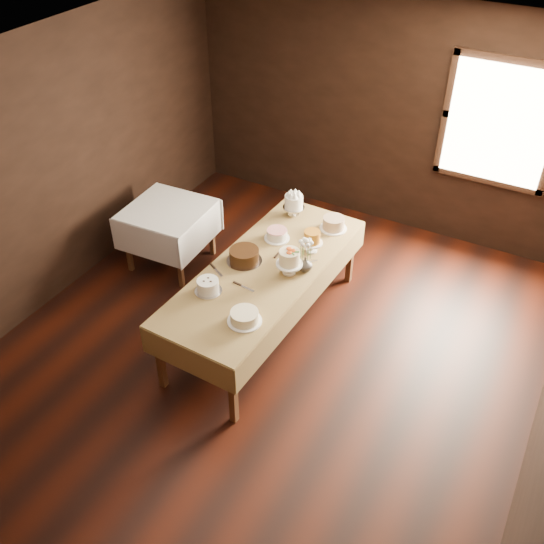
{
  "coord_description": "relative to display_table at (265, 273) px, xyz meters",
  "views": [
    {
      "loc": [
        2.16,
        -3.72,
        4.41
      ],
      "look_at": [
        0.0,
        0.2,
        0.95
      ],
      "focal_mm": 40.68,
      "sensor_mm": 36.0,
      "label": 1
    }
  ],
  "objects": [
    {
      "name": "cake_speckled",
      "position": [
        0.3,
        0.95,
        0.12
      ],
      "size": [
        0.29,
        0.29,
        0.14
      ],
      "color": "white",
      "rests_on": "display_table"
    },
    {
      "name": "wall_left",
      "position": [
        -2.3,
        -0.41,
        0.68
      ],
      "size": [
        0.02,
        6.0,
        2.8
      ],
      "primitive_type": "cube",
      "color": "black",
      "rests_on": "ground"
    },
    {
      "name": "flower_vase",
      "position": [
        0.36,
        0.16,
        0.13
      ],
      "size": [
        0.2,
        0.2,
        0.15
      ],
      "primitive_type": "imported",
      "rotation": [
        0.0,
        0.0,
        3.87
      ],
      "color": "#2D2823",
      "rests_on": "display_table"
    },
    {
      "name": "cake_server_a",
      "position": [
        0.01,
        -0.35,
        0.06
      ],
      "size": [
        0.24,
        0.05,
        0.01
      ],
      "primitive_type": "cube",
      "rotation": [
        0.0,
        0.0,
        -0.11
      ],
      "color": "silver",
      "rests_on": "display_table"
    },
    {
      "name": "side_table",
      "position": [
        -1.53,
        0.48,
        -0.07
      ],
      "size": [
        0.93,
        0.93,
        0.74
      ],
      "rotation": [
        0.0,
        0.0,
        0.06
      ],
      "color": "#492814",
      "rests_on": "ground"
    },
    {
      "name": "floor",
      "position": [
        0.2,
        -0.41,
        -0.72
      ],
      "size": [
        5.0,
        6.0,
        0.01
      ],
      "primitive_type": "cube",
      "color": "black",
      "rests_on": "ground"
    },
    {
      "name": "cake_swirl",
      "position": [
        -0.28,
        -0.56,
        0.12
      ],
      "size": [
        0.26,
        0.26,
        0.13
      ],
      "color": "silver",
      "rests_on": "display_table"
    },
    {
      "name": "cake_cream",
      "position": [
        0.22,
        -0.75,
        0.11
      ],
      "size": [
        0.31,
        0.31,
        0.11
      ],
      "color": "white",
      "rests_on": "display_table"
    },
    {
      "name": "cake_server_d",
      "position": [
        0.34,
        0.31,
        0.06
      ],
      "size": [
        0.17,
        0.2,
        0.01
      ],
      "primitive_type": "cube",
      "rotation": [
        0.0,
        0.0,
        0.88
      ],
      "color": "silver",
      "rests_on": "display_table"
    },
    {
      "name": "display_table",
      "position": [
        0.0,
        0.0,
        0.0
      ],
      "size": [
        1.08,
        2.56,
        0.78
      ],
      "rotation": [
        0.0,
        0.0,
        -0.04
      ],
      "color": "#492814",
      "rests_on": "ground"
    },
    {
      "name": "cake_flowers",
      "position": [
        0.24,
        0.05,
        0.17
      ],
      "size": [
        0.26,
        0.26,
        0.26
      ],
      "color": "white",
      "rests_on": "display_table"
    },
    {
      "name": "cake_caramel",
      "position": [
        0.27,
        0.48,
        0.17
      ],
      "size": [
        0.22,
        0.22,
        0.25
      ],
      "color": "white",
      "rests_on": "display_table"
    },
    {
      "name": "cake_server_c",
      "position": [
        0.0,
        0.35,
        0.06
      ],
      "size": [
        0.03,
        0.24,
        0.01
      ],
      "primitive_type": "cube",
      "rotation": [
        0.0,
        0.0,
        1.6
      ],
      "color": "silver",
      "rests_on": "display_table"
    },
    {
      "name": "wall_back",
      "position": [
        0.2,
        2.59,
        0.68
      ],
      "size": [
        5.0,
        0.02,
        2.8
      ],
      "primitive_type": "cube",
      "color": "black",
      "rests_on": "ground"
    },
    {
      "name": "cake_meringue",
      "position": [
        -0.2,
        0.99,
        0.17
      ],
      "size": [
        0.25,
        0.25,
        0.25
      ],
      "color": "silver",
      "rests_on": "display_table"
    },
    {
      "name": "cake_lattice",
      "position": [
        -0.14,
        0.5,
        0.1
      ],
      "size": [
        0.27,
        0.27,
        0.1
      ],
      "color": "white",
      "rests_on": "display_table"
    },
    {
      "name": "window",
      "position": [
        1.5,
        2.53,
        0.88
      ],
      "size": [
        1.1,
        0.05,
        1.3
      ],
      "primitive_type": "cube",
      "color": "#FFEABF",
      "rests_on": "wall_back"
    },
    {
      "name": "cake_chocolate",
      "position": [
        -0.23,
        0.0,
        0.12
      ],
      "size": [
        0.41,
        0.41,
        0.14
      ],
      "color": "silver",
      "rests_on": "display_table"
    },
    {
      "name": "cake_server_e",
      "position": [
        -0.35,
        -0.28,
        0.06
      ],
      "size": [
        0.22,
        0.14,
        0.01
      ],
      "primitive_type": "cube",
      "rotation": [
        0.0,
        0.0,
        -0.5
      ],
      "color": "silver",
      "rests_on": "display_table"
    },
    {
      "name": "flower_bouquet",
      "position": [
        0.36,
        0.16,
        0.33
      ],
      "size": [
        0.14,
        0.14,
        0.2
      ],
      "primitive_type": null,
      "color": "white",
      "rests_on": "flower_vase"
    },
    {
      "name": "ceiling",
      "position": [
        0.2,
        -0.41,
        2.08
      ],
      "size": [
        5.0,
        6.0,
        0.01
      ],
      "primitive_type": "cube",
      "color": "beige",
      "rests_on": "wall_back"
    }
  ]
}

